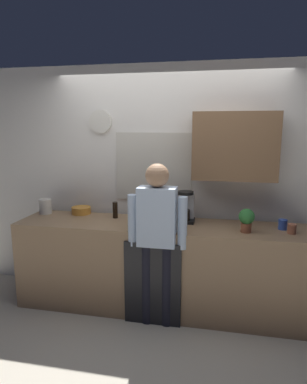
{
  "coord_description": "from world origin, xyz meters",
  "views": [
    {
      "loc": [
        0.57,
        -2.98,
        1.93
      ],
      "look_at": [
        -0.09,
        0.25,
        1.28
      ],
      "focal_mm": 31.25,
      "sensor_mm": 36.0,
      "label": 1
    }
  ],
  "objects_px": {
    "bottle_olive_oil": "(139,211)",
    "storage_canister": "(45,206)",
    "cup_terracotta_mug": "(292,229)",
    "bottle_red_vinegar": "(164,209)",
    "coffee_maker": "(185,208)",
    "bottle_dark_sauce": "(115,210)",
    "cup_blue_mug": "(283,225)",
    "cup_yellow_cup": "(132,224)",
    "mixing_bowl": "(81,210)",
    "potted_plant": "(247,219)",
    "person_at_sink": "(157,232)"
  },
  "relations": [
    {
      "from": "bottle_olive_oil",
      "to": "storage_canister",
      "type": "distance_m",
      "value": 1.17
    },
    {
      "from": "coffee_maker",
      "to": "bottle_dark_sauce",
      "type": "bearing_deg",
      "value": -178.12
    },
    {
      "from": "cup_yellow_cup",
      "to": "cup_terracotta_mug",
      "type": "height_order",
      "value": "cup_terracotta_mug"
    },
    {
      "from": "bottle_red_vinegar",
      "to": "person_at_sink",
      "type": "distance_m",
      "value": 0.5
    },
    {
      "from": "coffee_maker",
      "to": "cup_blue_mug",
      "type": "bearing_deg",
      "value": -5.87
    },
    {
      "from": "cup_yellow_cup",
      "to": "storage_canister",
      "type": "bearing_deg",
      "value": 162.22
    },
    {
      "from": "coffee_maker",
      "to": "bottle_dark_sauce",
      "type": "height_order",
      "value": "coffee_maker"
    },
    {
      "from": "bottle_dark_sauce",
      "to": "potted_plant",
      "type": "bearing_deg",
      "value": -9.58
    },
    {
      "from": "storage_canister",
      "to": "bottle_olive_oil",
      "type": "bearing_deg",
      "value": -7.1
    },
    {
      "from": "bottle_olive_oil",
      "to": "mixing_bowl",
      "type": "distance_m",
      "value": 0.79
    },
    {
      "from": "bottle_dark_sauce",
      "to": "person_at_sink",
      "type": "xyz_separation_m",
      "value": [
        0.56,
        -0.44,
        -0.08
      ]
    },
    {
      "from": "bottle_olive_oil",
      "to": "cup_terracotta_mug",
      "type": "bearing_deg",
      "value": -2.51
    },
    {
      "from": "cup_terracotta_mug",
      "to": "potted_plant",
      "type": "relative_size",
      "value": 0.4
    },
    {
      "from": "coffee_maker",
      "to": "person_at_sink",
      "type": "distance_m",
      "value": 0.53
    },
    {
      "from": "cup_yellow_cup",
      "to": "cup_blue_mug",
      "type": "relative_size",
      "value": 0.85
    },
    {
      "from": "cup_yellow_cup",
      "to": "cup_blue_mug",
      "type": "height_order",
      "value": "cup_blue_mug"
    },
    {
      "from": "bottle_red_vinegar",
      "to": "potted_plant",
      "type": "relative_size",
      "value": 0.96
    },
    {
      "from": "bottle_red_vinegar",
      "to": "potted_plant",
      "type": "xyz_separation_m",
      "value": [
        0.85,
        -0.29,
        0.02
      ]
    },
    {
      "from": "bottle_dark_sauce",
      "to": "cup_terracotta_mug",
      "type": "relative_size",
      "value": 1.96
    },
    {
      "from": "potted_plant",
      "to": "bottle_red_vinegar",
      "type": "bearing_deg",
      "value": 161.37
    },
    {
      "from": "bottle_olive_oil",
      "to": "cup_yellow_cup",
      "type": "height_order",
      "value": "bottle_olive_oil"
    },
    {
      "from": "bottle_dark_sauce",
      "to": "bottle_red_vinegar",
      "type": "xyz_separation_m",
      "value": [
        0.53,
        0.05,
        0.02
      ]
    },
    {
      "from": "bottle_dark_sauce",
      "to": "bottle_olive_oil",
      "type": "xyz_separation_m",
      "value": [
        0.31,
        -0.12,
        0.03
      ]
    },
    {
      "from": "bottle_red_vinegar",
      "to": "cup_blue_mug",
      "type": "distance_m",
      "value": 1.22
    },
    {
      "from": "cup_blue_mug",
      "to": "mixing_bowl",
      "type": "relative_size",
      "value": 0.45
    },
    {
      "from": "bottle_dark_sauce",
      "to": "bottle_olive_oil",
      "type": "relative_size",
      "value": 0.72
    },
    {
      "from": "potted_plant",
      "to": "coffee_maker",
      "type": "bearing_deg",
      "value": 157.08
    },
    {
      "from": "coffee_maker",
      "to": "potted_plant",
      "type": "height_order",
      "value": "coffee_maker"
    },
    {
      "from": "bottle_red_vinegar",
      "to": "mixing_bowl",
      "type": "bearing_deg",
      "value": 177.42
    },
    {
      "from": "cup_yellow_cup",
      "to": "storage_canister",
      "type": "xyz_separation_m",
      "value": [
        -1.13,
        0.36,
        0.04
      ]
    },
    {
      "from": "coffee_maker",
      "to": "bottle_red_vinegar",
      "type": "relative_size",
      "value": 1.5
    },
    {
      "from": "cup_terracotta_mug",
      "to": "bottle_red_vinegar",
      "type": "bearing_deg",
      "value": 169.2
    },
    {
      "from": "bottle_dark_sauce",
      "to": "potted_plant",
      "type": "height_order",
      "value": "potted_plant"
    },
    {
      "from": "cup_yellow_cup",
      "to": "mixing_bowl",
      "type": "xyz_separation_m",
      "value": [
        -0.72,
        0.44,
        -0.0
      ]
    },
    {
      "from": "bottle_red_vinegar",
      "to": "storage_canister",
      "type": "xyz_separation_m",
      "value": [
        -1.38,
        -0.03,
        -0.02
      ]
    },
    {
      "from": "cup_yellow_cup",
      "to": "person_at_sink",
      "type": "xyz_separation_m",
      "value": [
        0.28,
        -0.1,
        -0.03
      ]
    },
    {
      "from": "bottle_red_vinegar",
      "to": "cup_blue_mug",
      "type": "bearing_deg",
      "value": -6.05
    },
    {
      "from": "bottle_olive_oil",
      "to": "storage_canister",
      "type": "relative_size",
      "value": 1.47
    },
    {
      "from": "storage_canister",
      "to": "bottle_dark_sauce",
      "type": "bearing_deg",
      "value": -1.41
    },
    {
      "from": "bottle_dark_sauce",
      "to": "mixing_bowl",
      "type": "distance_m",
      "value": 0.46
    },
    {
      "from": "storage_canister",
      "to": "cup_blue_mug",
      "type": "bearing_deg",
      "value": -2.11
    },
    {
      "from": "person_at_sink",
      "to": "mixing_bowl",
      "type": "bearing_deg",
      "value": 148.72
    },
    {
      "from": "mixing_bowl",
      "to": "cup_blue_mug",
      "type": "bearing_deg",
      "value": -4.5
    },
    {
      "from": "cup_terracotta_mug",
      "to": "cup_blue_mug",
      "type": "bearing_deg",
      "value": 119.06
    },
    {
      "from": "bottle_dark_sauce",
      "to": "cup_terracotta_mug",
      "type": "height_order",
      "value": "bottle_dark_sauce"
    },
    {
      "from": "bottle_olive_oil",
      "to": "cup_yellow_cup",
      "type": "relative_size",
      "value": 2.94
    },
    {
      "from": "storage_canister",
      "to": "coffee_maker",
      "type": "bearing_deg",
      "value": 0.15
    },
    {
      "from": "bottle_dark_sauce",
      "to": "person_at_sink",
      "type": "height_order",
      "value": "person_at_sink"
    },
    {
      "from": "cup_yellow_cup",
      "to": "storage_canister",
      "type": "distance_m",
      "value": 1.19
    },
    {
      "from": "storage_canister",
      "to": "cup_yellow_cup",
      "type": "bearing_deg",
      "value": -17.78
    }
  ]
}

